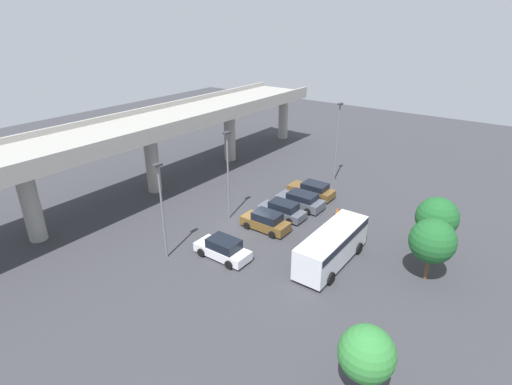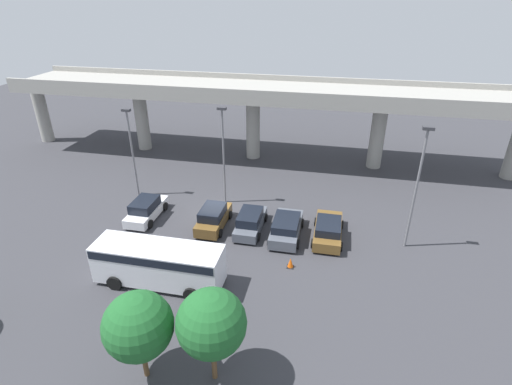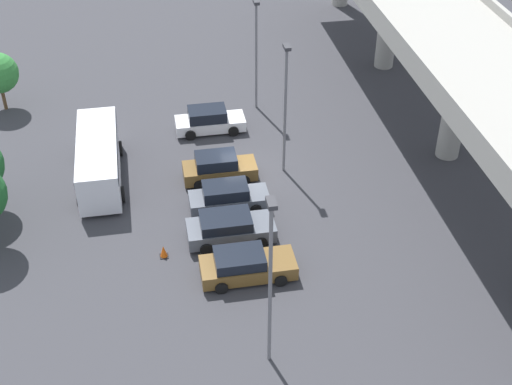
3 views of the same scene
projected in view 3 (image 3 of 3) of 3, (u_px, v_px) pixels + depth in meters
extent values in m
plane|color=#38383D|center=(244.00, 175.00, 42.64)|extent=(107.05, 107.05, 0.00)
cube|color=#9E9B93|center=(466.00, 51.00, 40.28)|extent=(49.96, 7.53, 0.90)
cube|color=#9E9B93|center=(407.00, 44.00, 39.34)|extent=(49.96, 0.30, 0.55)
cylinder|color=#9E9B93|center=(388.00, 25.00, 52.38)|extent=(1.42, 1.42, 6.55)
cylinder|color=#9E9B93|center=(455.00, 109.00, 42.49)|extent=(1.42, 1.42, 6.55)
cube|color=silver|center=(210.00, 123.00, 46.44)|extent=(1.77, 4.50, 0.71)
cube|color=black|center=(207.00, 114.00, 45.99)|extent=(1.63, 2.43, 0.73)
cylinder|color=black|center=(229.00, 117.00, 47.47)|extent=(0.22, 0.68, 0.68)
cylinder|color=black|center=(233.00, 131.00, 46.04)|extent=(0.22, 0.68, 0.68)
cylinder|color=black|center=(188.00, 121.00, 47.08)|extent=(0.22, 0.68, 0.68)
cylinder|color=black|center=(191.00, 135.00, 45.65)|extent=(0.22, 0.68, 0.68)
cube|color=brown|center=(220.00, 171.00, 42.02)|extent=(1.74, 4.31, 0.80)
cube|color=black|center=(216.00, 161.00, 41.55)|extent=(1.60, 2.38, 0.70)
cylinder|color=black|center=(240.00, 164.00, 43.07)|extent=(0.22, 0.64, 0.64)
cylinder|color=black|center=(245.00, 181.00, 41.66)|extent=(0.22, 0.64, 0.64)
cylinder|color=black|center=(196.00, 168.00, 42.69)|extent=(0.22, 0.64, 0.64)
cylinder|color=black|center=(199.00, 185.00, 41.28)|extent=(0.22, 0.64, 0.64)
cube|color=#515660|center=(229.00, 200.00, 39.83)|extent=(1.71, 4.44, 0.68)
cube|color=black|center=(225.00, 190.00, 39.40)|extent=(1.57, 2.50, 0.68)
cylinder|color=black|center=(251.00, 191.00, 40.84)|extent=(0.22, 0.64, 0.64)
cylinder|color=black|center=(256.00, 209.00, 39.45)|extent=(0.22, 0.64, 0.64)
cylinder|color=black|center=(203.00, 196.00, 40.45)|extent=(0.22, 0.64, 0.64)
cylinder|color=black|center=(207.00, 215.00, 39.06)|extent=(0.22, 0.64, 0.64)
cube|color=#515660|center=(231.00, 230.00, 37.59)|extent=(1.95, 4.63, 0.78)
cube|color=black|center=(226.00, 221.00, 37.14)|extent=(1.79, 2.67, 0.58)
cylinder|color=black|center=(254.00, 219.00, 38.72)|extent=(0.22, 0.67, 0.67)
cylinder|color=black|center=(261.00, 243.00, 37.15)|extent=(0.22, 0.67, 0.67)
cylinder|color=black|center=(202.00, 225.00, 38.32)|extent=(0.22, 0.67, 0.67)
cylinder|color=black|center=(206.00, 249.00, 36.74)|extent=(0.22, 0.67, 0.67)
cube|color=brown|center=(248.00, 267.00, 35.31)|extent=(1.89, 4.73, 0.75)
cube|color=black|center=(239.00, 258.00, 34.85)|extent=(1.74, 2.46, 0.59)
cylinder|color=black|center=(273.00, 255.00, 36.41)|extent=(0.22, 0.64, 0.64)
cylinder|color=black|center=(281.00, 281.00, 34.88)|extent=(0.22, 0.64, 0.64)
cylinder|color=black|center=(216.00, 262.00, 36.00)|extent=(0.22, 0.64, 0.64)
cylinder|color=black|center=(222.00, 288.00, 34.47)|extent=(0.22, 0.64, 0.64)
cube|color=silver|center=(99.00, 159.00, 41.51)|extent=(7.83, 2.29, 2.36)
cube|color=black|center=(97.00, 146.00, 41.01)|extent=(7.67, 2.34, 0.52)
cylinder|color=black|center=(122.00, 194.00, 40.33)|extent=(0.93, 0.29, 0.93)
cylinder|color=black|center=(80.00, 199.00, 40.00)|extent=(0.93, 0.29, 0.93)
cylinder|color=black|center=(120.00, 148.00, 44.17)|extent=(0.93, 0.29, 0.93)
cylinder|color=black|center=(81.00, 152.00, 43.84)|extent=(0.93, 0.29, 0.93)
cylinder|color=slate|center=(270.00, 288.00, 28.85)|extent=(0.16, 0.16, 8.52)
cube|color=#333338|center=(272.00, 203.00, 26.25)|extent=(0.70, 0.35, 0.20)
cylinder|color=slate|center=(285.00, 113.00, 40.72)|extent=(0.16, 0.16, 7.96)
cube|color=#333338|center=(287.00, 47.00, 38.29)|extent=(0.70, 0.35, 0.20)
cylinder|color=slate|center=(256.00, 58.00, 47.03)|extent=(0.16, 0.16, 7.45)
cube|color=#333338|center=(256.00, 2.00, 44.75)|extent=(0.70, 0.35, 0.20)
cylinder|color=brown|center=(4.00, 99.00, 48.59)|extent=(0.24, 0.24, 1.57)
cube|color=black|center=(164.00, 256.00, 36.78)|extent=(0.44, 0.44, 0.04)
cone|color=#EA590F|center=(164.00, 251.00, 36.58)|extent=(0.40, 0.40, 0.70)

